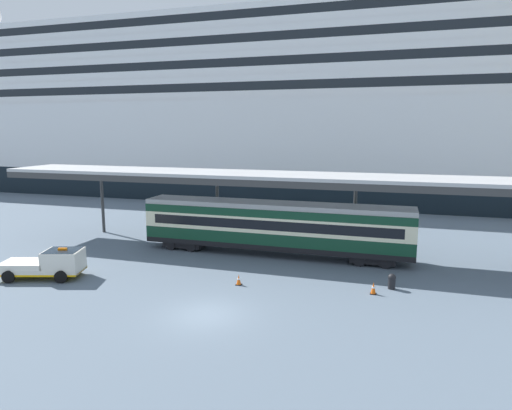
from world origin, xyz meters
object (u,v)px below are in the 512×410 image
at_px(quay_bollard, 392,281).
at_px(cruise_ship, 234,115).
at_px(service_truck, 49,263).
at_px(traffic_cone_near, 239,280).
at_px(traffic_cone_mid, 373,288).
at_px(train_carriage, 274,226).

bearing_deg(quay_bollard, cruise_ship, 121.22).
height_order(service_truck, traffic_cone_near, service_truck).
relative_size(traffic_cone_near, traffic_cone_mid, 0.93).
xyz_separation_m(cruise_ship, traffic_cone_near, (16.12, -43.85, -11.54)).
distance_m(traffic_cone_mid, quay_bollard, 1.62).
bearing_deg(traffic_cone_mid, service_truck, -171.02).
bearing_deg(traffic_cone_mid, cruise_ship, 119.45).
bearing_deg(service_truck, traffic_cone_mid, 8.98).
distance_m(cruise_ship, traffic_cone_mid, 50.69).
height_order(train_carriage, traffic_cone_mid, train_carriage).
bearing_deg(traffic_cone_mid, train_carriage, 140.48).
bearing_deg(traffic_cone_near, quay_bollard, 12.92).
distance_m(service_truck, traffic_cone_near, 12.53).
relative_size(cruise_ship, traffic_cone_mid, 235.67).
distance_m(traffic_cone_near, quay_bollard, 9.41).
xyz_separation_m(traffic_cone_mid, quay_bollard, (1.03, 1.24, 0.16)).
bearing_deg(train_carriage, traffic_cone_mid, -39.52).
xyz_separation_m(train_carriage, quay_bollard, (8.81, -5.18, -1.79)).
bearing_deg(traffic_cone_mid, quay_bollard, 50.40).
relative_size(train_carriage, traffic_cone_mid, 28.52).
bearing_deg(train_carriage, traffic_cone_near, -92.85).
bearing_deg(cruise_ship, traffic_cone_near, -69.81).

